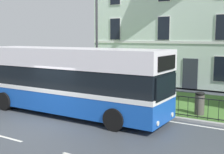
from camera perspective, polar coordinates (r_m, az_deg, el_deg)
ground_plane at (r=14.45m, az=-10.29°, el=-7.93°), size 60.00×56.00×0.18m
georgian_townhouse at (r=27.50m, az=18.53°, el=11.70°), size 17.30×11.12×11.65m
iron_verge_railing at (r=15.23m, az=5.99°, el=-4.59°), size 14.86×0.04×0.97m
single_decker_bus at (r=14.96m, az=-8.28°, el=-0.50°), size 10.33×2.72×3.31m
street_lamp_post at (r=17.65m, az=-2.94°, el=7.79°), size 0.36×0.24×6.56m
litter_bin at (r=14.99m, az=16.45°, el=-4.82°), size 0.47×0.47×1.12m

